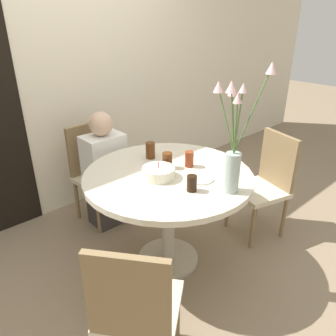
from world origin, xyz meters
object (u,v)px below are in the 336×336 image
chair_near_front (266,180)px  drink_glass_2 (192,183)px  chair_right_flank (135,307)px  flower_vase (234,146)px  chair_left_flank (95,168)px  side_plate (201,179)px  birthday_cake (159,173)px  drink_glass_0 (167,160)px  drink_glass_3 (189,159)px  drink_glass_1 (150,150)px  person_guest (105,174)px

chair_near_front → drink_glass_2: bearing=-72.4°
chair_right_flank → flower_vase: (0.85, 0.12, 0.57)m
chair_left_flank → side_plate: 1.19m
birthday_cake → flower_vase: flower_vase is taller
drink_glass_0 → flower_vase: bearing=-83.8°
chair_near_front → chair_right_flank: bearing=-63.0°
drink_glass_3 → drink_glass_1: bearing=109.8°
chair_left_flank → person_guest: person_guest is taller
chair_right_flank → side_plate: 0.94m
chair_left_flank → drink_glass_1: size_ratio=7.10×
chair_left_flank → chair_near_front: 1.52m
drink_glass_0 → person_guest: bearing=98.5°
chair_right_flank → flower_vase: size_ratio=1.15×
drink_glass_1 → drink_glass_3: size_ratio=1.10×
chair_left_flank → chair_right_flank: 1.65m
chair_right_flank → birthday_cake: bearing=-86.5°
chair_near_front → drink_glass_2: size_ratio=8.69×
side_plate → drink_glass_0: (-0.04, 0.29, 0.05)m
chair_left_flank → chair_near_front: size_ratio=1.00×
flower_vase → side_plate: 0.38m
flower_vase → chair_right_flank: bearing=-171.8°
drink_glass_0 → chair_near_front: bearing=-21.3°
flower_vase → person_guest: 1.36m
chair_near_front → drink_glass_2: chair_near_front is taller
drink_glass_1 → drink_glass_2: bearing=-103.6°
chair_near_front → drink_glass_1: (-0.81, 0.55, 0.33)m
chair_right_flank → side_plate: chair_right_flank is taller
person_guest → flower_vase: bearing=-82.5°
chair_left_flank → side_plate: bearing=-85.8°
chair_near_front → flower_vase: bearing=-59.9°
side_plate → chair_right_flank: bearing=-156.9°
flower_vase → drink_glass_1: bearing=92.6°
drink_glass_0 → drink_glass_1: drink_glass_1 is taller
chair_right_flank → drink_glass_3: size_ratio=7.79×
chair_left_flank → birthday_cake: (-0.04, -0.94, 0.30)m
drink_glass_1 → chair_near_front: bearing=-33.8°
drink_glass_0 → drink_glass_1: size_ratio=0.92×
chair_near_front → flower_vase: flower_vase is taller
flower_vase → person_guest: flower_vase is taller
flower_vase → drink_glass_0: (-0.06, 0.52, -0.25)m
drink_glass_3 → person_guest: person_guest is taller
drink_glass_2 → flower_vase: bearing=-44.4°
birthday_cake → chair_left_flank: bearing=87.8°
drink_glass_0 → chair_left_flank: bearing=97.6°
drink_glass_2 → drink_glass_1: bearing=76.4°
drink_glass_2 → drink_glass_0: bearing=72.0°
side_plate → chair_left_flank: bearing=97.6°
drink_glass_0 → side_plate: bearing=-82.1°
chair_right_flank → drink_glass_3: bearing=-97.0°
drink_glass_3 → side_plate: bearing=-114.9°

